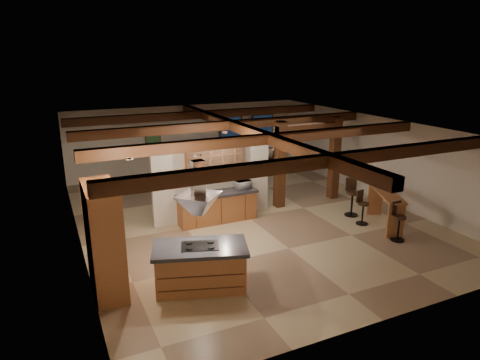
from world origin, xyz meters
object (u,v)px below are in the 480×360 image
object	(u,v)px
kitchen_island	(201,266)
dining_table	(233,184)
bar_counter	(385,203)
sofa	(254,163)

from	to	relation	value
kitchen_island	dining_table	bearing A→B (deg)	60.02
kitchen_island	bar_counter	world-z (taller)	bar_counter
bar_counter	sofa	bearing A→B (deg)	94.66
kitchen_island	sofa	size ratio (longest dim) A/B	1.21
dining_table	sofa	bearing A→B (deg)	71.86
dining_table	bar_counter	xyz separation A→B (m)	(2.89, -4.71, 0.37)
sofa	bar_counter	distance (m)	7.48
dining_table	sofa	xyz separation A→B (m)	(2.29, 2.74, -0.07)
kitchen_island	bar_counter	distance (m)	6.31
sofa	bar_counter	xyz separation A→B (m)	(0.61, -7.45, 0.44)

